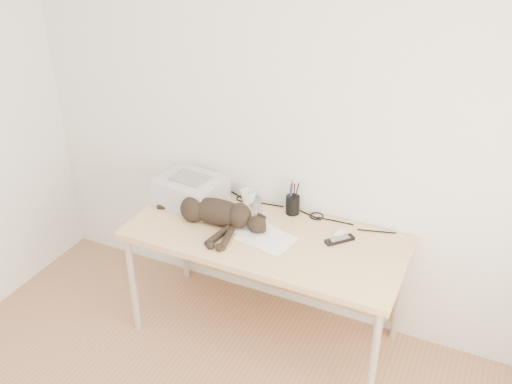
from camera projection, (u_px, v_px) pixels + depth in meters
The scene contains 11 objects.
wall_back at pixel (292, 122), 3.27m from camera, with size 3.50×3.50×0.00m, color silver.
desk at pixel (271, 246), 3.39m from camera, with size 1.60×0.70×0.74m.
printer at pixel (191, 190), 3.53m from camera, with size 0.40×0.35×0.18m.
papers at pixel (264, 236), 3.24m from camera, with size 0.39×0.32×0.01m.
cat at pixel (214, 213), 3.33m from camera, with size 0.73×0.34×0.17m.
mug at pixel (248, 197), 3.54m from camera, with size 0.10×0.10×0.09m, color white.
pen_cup at pixel (293, 204), 3.44m from camera, with size 0.08×0.08×0.22m.
remote_grey at pixel (257, 207), 3.51m from camera, with size 0.06×0.20×0.02m, color gray.
remote_black at pixel (340, 240), 3.20m from camera, with size 0.05×0.17×0.02m, color black.
mouse at pixel (340, 232), 3.25m from camera, with size 0.06×0.10×0.03m, color white.
cable_tangle at pixel (286, 209), 3.50m from camera, with size 1.36×0.09×0.01m, color black, non-canonical shape.
Camera 1 is at (1.10, -1.10, 2.55)m, focal length 40.00 mm.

